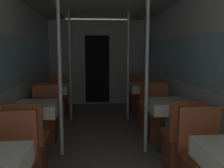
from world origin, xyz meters
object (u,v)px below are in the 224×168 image
at_px(chair_left_far_1, 45,124).
at_px(support_pole_right_2, 128,66).
at_px(chair_right_near_2, 149,112).
at_px(chair_left_near_2, 51,114).
at_px(support_pole_left_1, 60,76).
at_px(dining_table_right_2, 143,89).
at_px(dining_table_left_1, 37,111).
at_px(support_pole_left_2, 70,67).
at_px(dining_table_right_1, 169,108).
at_px(chair_right_far_2, 138,100).
at_px(dining_table_left_2, 54,90).
at_px(chair_right_near_1, 181,146).
at_px(chair_right_far_1, 158,121).
at_px(support_pole_right_1, 147,75).
at_px(chair_left_near_1, 28,151).
at_px(chair_left_far_2, 58,102).

bearing_deg(chair_left_far_1, support_pole_right_2, -142.22).
bearing_deg(chair_right_near_2, chair_left_near_2, 180.00).
bearing_deg(support_pole_left_1, dining_table_right_2, 48.50).
relative_size(chair_right_near_2, support_pole_right_2, 0.40).
relative_size(dining_table_right_2, support_pole_right_2, 0.33).
bearing_deg(dining_table_left_1, support_pole_left_1, 0.00).
xyz_separation_m(support_pole_left_2, dining_table_right_1, (1.52, -1.72, -0.48)).
xyz_separation_m(dining_table_right_1, chair_right_far_2, (0.00, 2.26, -0.35)).
distance_m(chair_right_near_2, support_pole_right_2, 1.05).
distance_m(support_pole_left_2, support_pole_right_2, 1.19).
distance_m(support_pole_left_1, dining_table_left_2, 1.82).
xyz_separation_m(support_pole_left_2, chair_right_near_1, (1.52, -2.26, -0.83)).
height_order(chair_right_far_1, dining_table_right_2, chair_right_far_1).
relative_size(support_pole_left_1, support_pole_right_2, 1.00).
bearing_deg(support_pole_right_1, support_pole_left_1, 180.00).
bearing_deg(chair_right_near_1, chair_left_near_1, 180.00).
relative_size(dining_table_right_1, dining_table_right_2, 1.00).
xyz_separation_m(chair_left_near_2, chair_right_near_2, (1.85, 0.00, 0.00)).
relative_size(support_pole_left_2, chair_right_far_1, 2.50).
height_order(chair_left_near_1, chair_left_far_2, same).
xyz_separation_m(support_pole_left_1, chair_left_far_2, (-0.33, 2.26, -0.83)).
relative_size(dining_table_right_2, chair_right_far_2, 0.84).
distance_m(chair_left_far_1, dining_table_right_1, 1.96).
height_order(dining_table_right_1, support_pole_right_1, support_pole_right_1).
distance_m(support_pole_left_1, support_pole_left_2, 1.72).
distance_m(chair_left_far_1, dining_table_right_2, 2.22).
height_order(support_pole_left_2, support_pole_right_1, same).
height_order(chair_left_far_2, support_pole_right_1, support_pole_right_1).
relative_size(support_pole_left_1, chair_right_near_1, 2.50).
relative_size(chair_left_near_2, dining_table_right_1, 1.19).
height_order(dining_table_right_2, chair_right_far_2, chair_right_far_2).
height_order(chair_right_near_1, chair_right_far_2, same).
height_order(chair_left_near_2, dining_table_right_1, chair_left_near_2).
xyz_separation_m(chair_left_near_1, dining_table_right_1, (1.85, 0.54, 0.35)).
height_order(chair_right_far_1, chair_right_far_2, same).
bearing_deg(chair_left_near_2, chair_left_far_1, -90.00).
height_order(support_pole_left_1, chair_left_far_2, support_pole_left_1).
bearing_deg(chair_right_far_1, chair_right_far_2, -90.00).
distance_m(dining_table_left_2, support_pole_right_2, 1.60).
bearing_deg(chair_left_far_1, chair_left_near_1, 90.00).
bearing_deg(chair_right_near_2, chair_left_far_1, -160.95).
xyz_separation_m(dining_table_right_1, support_pole_right_2, (-0.33, 1.72, 0.48)).
distance_m(dining_table_left_1, dining_table_right_1, 1.85).
relative_size(chair_left_far_1, chair_left_far_2, 1.00).
bearing_deg(support_pole_right_1, chair_right_near_2, 74.45).
xyz_separation_m(chair_left_far_1, dining_table_right_1, (1.85, -0.54, 0.35)).
distance_m(chair_left_far_2, chair_right_far_2, 1.85).
height_order(support_pole_left_2, dining_table_right_2, support_pole_left_2).
distance_m(support_pole_left_2, dining_table_right_1, 2.35).
bearing_deg(chair_left_far_1, chair_right_far_1, -180.00).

